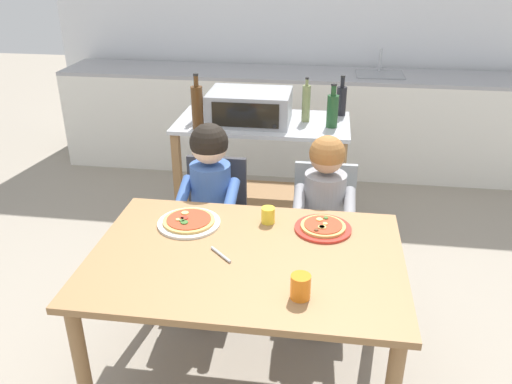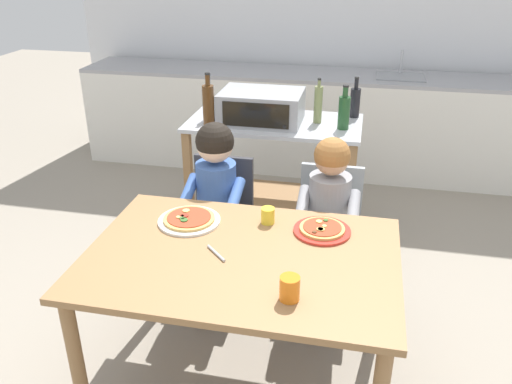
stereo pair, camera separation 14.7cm
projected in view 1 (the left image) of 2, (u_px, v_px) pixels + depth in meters
The scene contains 20 objects.
ground_plane at pixel (275, 248), 3.63m from camera, with size 12.42×12.42×0.00m, color gray.
back_wall_tiled at pixel (300, 10), 4.76m from camera, with size 4.63×0.12×2.70m.
kitchen_counter at pixel (294, 120), 4.78m from camera, with size 4.17×0.60×1.08m.
kitchen_island_cart at pixel (262, 161), 3.54m from camera, with size 1.13×0.58×0.86m.
toaster_oven at pixel (250, 107), 3.36m from camera, with size 0.52×0.38×0.20m.
bottle_slim_sauce at pixel (332, 110), 3.26m from camera, with size 0.07×0.07×0.28m.
bottle_squat_spirits at pixel (197, 102), 3.39m from camera, with size 0.06×0.06×0.30m.
bottle_brown_beer at pixel (306, 103), 3.36m from camera, with size 0.05×0.05×0.29m.
bottle_clear_vinegar at pixel (197, 107), 3.22m from camera, with size 0.07×0.07×0.34m.
bottle_dark_olive_oil at pixel (341, 100), 3.49m from camera, with size 0.07×0.07×0.27m.
dining_table at pixel (246, 274), 2.24m from camera, with size 1.31×0.90×0.73m.
dining_chair_left at pixel (215, 218), 3.01m from camera, with size 0.36×0.36×0.81m.
dining_chair_right at pixel (323, 226), 2.93m from camera, with size 0.36×0.36×0.81m.
child_in_blue_striped_shirt at pixel (209, 194), 2.82m from camera, with size 0.32×0.42×1.05m.
child_in_grey_shirt at pixel (324, 208), 2.74m from camera, with size 0.32×0.42×1.01m.
pizza_plate_white at pixel (189, 222), 2.43m from camera, with size 0.29×0.29×0.03m.
pizza_plate_red_rimmed at pixel (323, 227), 2.39m from camera, with size 0.26×0.26×0.03m.
drinking_cup_orange at pixel (301, 287), 1.92m from camera, with size 0.08×0.08×0.10m, color orange.
drinking_cup_yellow at pixel (268, 215), 2.44m from camera, with size 0.06×0.06×0.08m, color yellow.
serving_spoon at pixel (221, 255), 2.19m from camera, with size 0.01×0.01×0.14m, color #B7BABF.
Camera 1 is at (0.30, -1.84, 1.92)m, focal length 36.78 mm.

